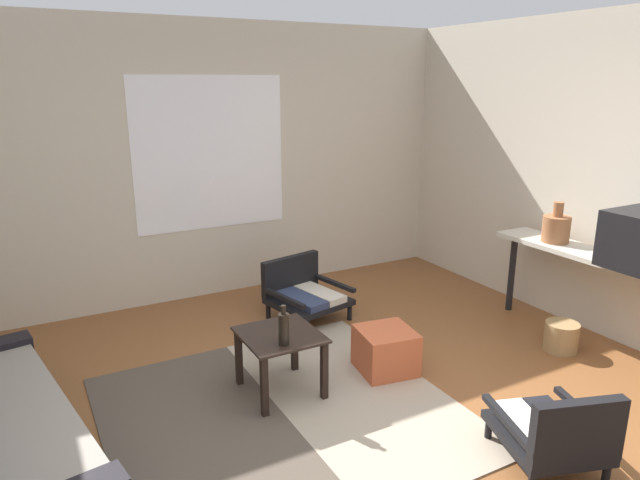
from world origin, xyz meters
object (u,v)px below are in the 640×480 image
object	(u,v)px
armchair_by_window	(304,291)
glass_bottle	(284,328)
coffee_table	(280,346)
armchair_striped_foreground	(555,432)
clay_vase	(556,228)
ottoman_orange	(386,351)
wicker_basket	(561,337)
console_shelf	(600,265)

from	to	relation	value
armchair_by_window	glass_bottle	size ratio (longest dim) A/B	2.71
coffee_table	armchair_striped_foreground	xyz separation A→B (m)	(1.00, -1.50, -0.11)
clay_vase	ottoman_orange	bearing A→B (deg)	179.75
armchair_by_window	ottoman_orange	bearing A→B (deg)	-86.56
armchair_by_window	wicker_basket	distance (m)	2.24
coffee_table	wicker_basket	size ratio (longest dim) A/B	2.03
glass_bottle	wicker_basket	xyz separation A→B (m)	(2.33, -0.35, -0.45)
armchair_by_window	console_shelf	size ratio (longest dim) A/B	0.39
armchair_by_window	ottoman_orange	xyz separation A→B (m)	(0.07, -1.22, -0.08)
coffee_table	ottoman_orange	size ratio (longest dim) A/B	1.36
armchair_striped_foreground	console_shelf	size ratio (longest dim) A/B	0.38
clay_vase	glass_bottle	bearing A→B (deg)	-179.02
clay_vase	glass_bottle	world-z (taller)	clay_vase
coffee_table	wicker_basket	world-z (taller)	coffee_table
ottoman_orange	wicker_basket	size ratio (longest dim) A/B	1.49
ottoman_orange	wicker_basket	bearing A→B (deg)	-15.34
console_shelf	clay_vase	world-z (taller)	clay_vase
armchair_by_window	armchair_striped_foreground	world-z (taller)	armchair_striped_foreground
wicker_basket	coffee_table	bearing A→B (deg)	167.41
armchair_by_window	wicker_basket	bearing A→B (deg)	-46.55
coffee_table	armchair_striped_foreground	bearing A→B (deg)	-56.28
ottoman_orange	glass_bottle	size ratio (longest dim) A/B	1.45
coffee_table	console_shelf	bearing A→B (deg)	-12.49
console_shelf	armchair_striped_foreground	bearing A→B (deg)	-149.44
armchair_by_window	console_shelf	world-z (taller)	console_shelf
wicker_basket	clay_vase	bearing A→B (deg)	54.14
clay_vase	wicker_basket	distance (m)	0.93
wicker_basket	armchair_by_window	bearing A→B (deg)	133.45
armchair_striped_foreground	console_shelf	distance (m)	1.88
armchair_striped_foreground	ottoman_orange	xyz separation A→B (m)	(-0.18, 1.39, -0.07)
ottoman_orange	armchair_striped_foreground	bearing A→B (deg)	-82.73
armchair_striped_foreground	glass_bottle	distance (m)	1.73
armchair_by_window	clay_vase	size ratio (longest dim) A/B	2.13
armchair_by_window	ottoman_orange	size ratio (longest dim) A/B	1.86
console_shelf	wicker_basket	xyz separation A→B (m)	(-0.28, 0.06, -0.59)
armchair_by_window	clay_vase	distance (m)	2.29
wicker_basket	ottoman_orange	bearing A→B (deg)	164.66
armchair_by_window	armchair_striped_foreground	bearing A→B (deg)	-84.52
wicker_basket	console_shelf	bearing A→B (deg)	-11.72
armchair_striped_foreground	clay_vase	bearing A→B (deg)	41.30
ottoman_orange	console_shelf	xyz separation A→B (m)	(1.75, -0.46, 0.54)
armchair_striped_foreground	ottoman_orange	distance (m)	1.40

